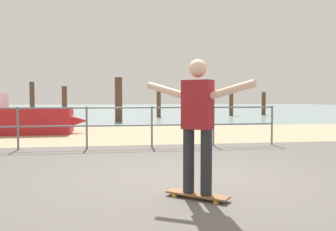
{
  "coord_description": "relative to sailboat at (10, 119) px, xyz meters",
  "views": [
    {
      "loc": [
        -1.17,
        -5.11,
        1.27
      ],
      "look_at": [
        -0.08,
        2.0,
        0.9
      ],
      "focal_mm": 37.23,
      "sensor_mm": 36.0,
      "label": 1
    }
  ],
  "objects": [
    {
      "name": "beach_strip",
      "position": [
        4.73,
        -0.49,
        -0.52
      ],
      "size": [
        24.0,
        6.0,
        0.04
      ],
      "primitive_type": "cube",
      "color": "tan",
      "rests_on": "ground"
    },
    {
      "name": "groyne_post_4",
      "position": [
        8.94,
        9.32,
        0.41
      ],
      "size": [
        0.32,
        0.32,
        1.87
      ],
      "primitive_type": "cylinder",
      "color": "#513826",
      "rests_on": "ground"
    },
    {
      "name": "sailboat",
      "position": [
        0.0,
        0.0,
        0.0
      ],
      "size": [
        4.97,
        1.5,
        5.52
      ],
      "color": "#B21E23",
      "rests_on": "ground"
    },
    {
      "name": "skateboarder",
      "position": [
        4.56,
        -8.45,
        0.49
      ],
      "size": [
        1.18,
        0.98,
        1.65
      ],
      "color": "#26262B",
      "rests_on": "skateboard"
    },
    {
      "name": "groyne_post_1",
      "position": [
        1.14,
        4.74,
        0.38
      ],
      "size": [
        0.24,
        0.24,
        1.82
      ],
      "primitive_type": "cylinder",
      "color": "#513826",
      "rests_on": "ground"
    },
    {
      "name": "groyne_post_0",
      "position": [
        -1.45,
        9.68,
        0.59
      ],
      "size": [
        0.29,
        0.29,
        2.24
      ],
      "primitive_type": "cylinder",
      "color": "#513826",
      "rests_on": "ground"
    },
    {
      "name": "groyne_post_6",
      "position": [
        14.13,
        11.12,
        0.31
      ],
      "size": [
        0.29,
        0.29,
        1.67
      ],
      "primitive_type": "cylinder",
      "color": "#513826",
      "rests_on": "ground"
    },
    {
      "name": "groyne_post_3",
      "position": [
        6.34,
        9.68,
        0.4
      ],
      "size": [
        0.27,
        0.27,
        1.85
      ],
      "primitive_type": "cylinder",
      "color": "#513826",
      "rests_on": "ground"
    },
    {
      "name": "groyne_post_2",
      "position": [
        3.74,
        5.77,
        0.64
      ],
      "size": [
        0.38,
        0.38,
        2.33
      ],
      "primitive_type": "cylinder",
      "color": "#513826",
      "rests_on": "ground"
    },
    {
      "name": "railing_fence",
      "position": [
        2.87,
        -3.89,
        0.17
      ],
      "size": [
        9.68,
        0.05,
        1.05
      ],
      "color": "slate",
      "rests_on": "ground"
    },
    {
      "name": "ground_plane",
      "position": [
        4.73,
        -8.49,
        -0.52
      ],
      "size": [
        24.0,
        10.0,
        0.04
      ],
      "primitive_type": "cube",
      "color": "#605B56",
      "rests_on": "ground"
    },
    {
      "name": "groyne_post_5",
      "position": [
        11.54,
        10.62,
        0.38
      ],
      "size": [
        0.28,
        0.28,
        1.81
      ],
      "primitive_type": "cylinder",
      "color": "#513826",
      "rests_on": "ground"
    },
    {
      "name": "skateboard",
      "position": [
        4.56,
        -8.45,
        -0.46
      ],
      "size": [
        0.75,
        0.66,
        0.08
      ],
      "color": "brown",
      "rests_on": "ground"
    },
    {
      "name": "sea_surface",
      "position": [
        4.73,
        27.51,
        -0.52
      ],
      "size": [
        72.0,
        50.0,
        0.04
      ],
      "primitive_type": "cube",
      "color": "#849EA3",
      "rests_on": "ground"
    }
  ]
}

